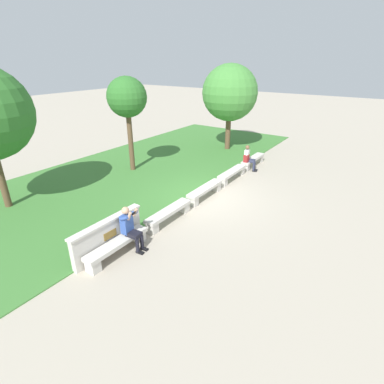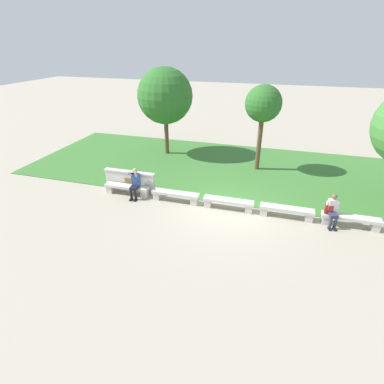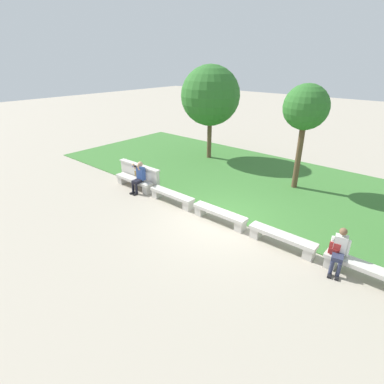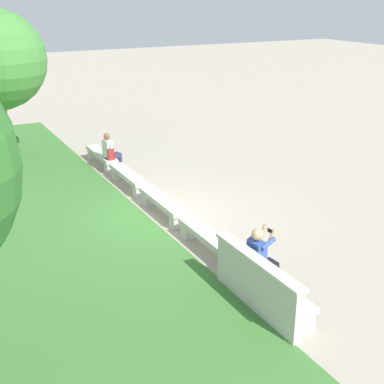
% 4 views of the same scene
% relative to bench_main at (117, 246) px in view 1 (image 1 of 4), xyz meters
% --- Properties ---
extents(ground_plane, '(80.00, 80.00, 0.00)m').
position_rel_bench_main_xyz_m(ground_plane, '(4.64, 0.00, -0.30)').
color(ground_plane, '#A89E8C').
extents(grass_strip, '(23.36, 8.00, 0.03)m').
position_rel_bench_main_xyz_m(grass_strip, '(4.64, 4.38, -0.29)').
color(grass_strip, '#3D7533').
rests_on(grass_strip, ground).
extents(bench_main, '(2.08, 0.40, 0.45)m').
position_rel_bench_main_xyz_m(bench_main, '(0.00, 0.00, 0.00)').
color(bench_main, beige).
rests_on(bench_main, ground).
extents(bench_near, '(2.08, 0.40, 0.45)m').
position_rel_bench_main_xyz_m(bench_near, '(2.32, 0.00, 0.00)').
color(bench_near, beige).
rests_on(bench_near, ground).
extents(bench_mid, '(2.08, 0.40, 0.45)m').
position_rel_bench_main_xyz_m(bench_mid, '(4.64, 0.00, 0.00)').
color(bench_mid, beige).
rests_on(bench_mid, ground).
extents(bench_far, '(2.08, 0.40, 0.45)m').
position_rel_bench_main_xyz_m(bench_far, '(6.96, 0.00, 0.00)').
color(bench_far, beige).
rests_on(bench_far, ground).
extents(bench_end, '(2.08, 0.40, 0.45)m').
position_rel_bench_main_xyz_m(bench_end, '(9.28, 0.00, 0.00)').
color(bench_end, beige).
rests_on(bench_end, ground).
extents(backrest_wall_with_plaque, '(2.44, 0.24, 1.01)m').
position_rel_bench_main_xyz_m(backrest_wall_with_plaque, '(-0.00, 0.34, 0.21)').
color(backrest_wall_with_plaque, beige).
rests_on(backrest_wall_with_plaque, ground).
extents(person_photographer, '(0.49, 0.74, 1.32)m').
position_rel_bench_main_xyz_m(person_photographer, '(0.47, -0.08, 0.43)').
color(person_photographer, black).
rests_on(person_photographer, ground).
extents(person_distant, '(0.48, 0.72, 1.26)m').
position_rel_bench_main_xyz_m(person_distant, '(8.57, -0.06, 0.37)').
color(person_distant, black).
rests_on(person_distant, ground).
extents(backpack, '(0.28, 0.24, 0.43)m').
position_rel_bench_main_xyz_m(backpack, '(8.45, 0.00, 0.32)').
color(backpack, maroon).
rests_on(backpack, bench_end).
extents(tree_behind_wall, '(3.16, 3.16, 4.88)m').
position_rel_bench_main_xyz_m(tree_behind_wall, '(11.35, 2.59, 2.98)').
color(tree_behind_wall, brown).
rests_on(tree_behind_wall, ground).
extents(tree_right_background, '(1.82, 1.82, 4.41)m').
position_rel_bench_main_xyz_m(tree_right_background, '(5.36, 4.69, 3.14)').
color(tree_right_background, brown).
rests_on(tree_right_background, ground).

